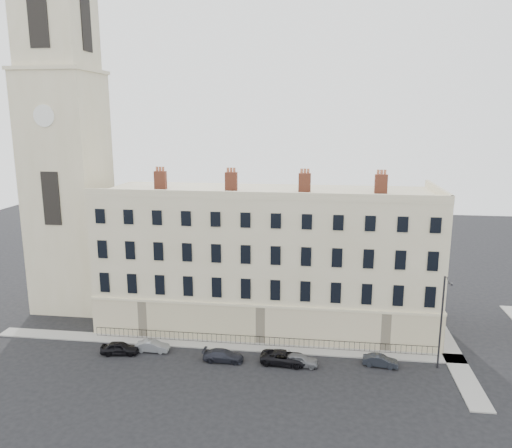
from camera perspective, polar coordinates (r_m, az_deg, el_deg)
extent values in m
plane|color=black|center=(47.31, 7.13, -16.93)|extent=(160.00, 160.00, 0.00)
cube|color=beige|center=(55.86, 1.29, -3.85)|extent=(36.00, 12.00, 15.00)
cube|color=beige|center=(52.05, 0.51, -11.54)|extent=(36.10, 0.18, 4.00)
cube|color=beige|center=(58.62, 19.36, -9.46)|extent=(0.18, 12.10, 4.00)
cube|color=beige|center=(48.45, 0.57, 3.24)|extent=(36.00, 0.35, 0.80)
cube|color=beige|center=(55.21, 20.11, 3.60)|extent=(0.35, 12.00, 0.80)
cube|color=brown|center=(56.68, -10.86, 4.95)|extent=(1.30, 0.70, 2.00)
cube|color=brown|center=(54.69, -2.85, 4.89)|extent=(1.30, 0.70, 2.00)
cube|color=brown|center=(53.84, 5.58, 4.73)|extent=(1.30, 0.70, 2.00)
cube|color=brown|center=(54.16, 14.09, 4.47)|extent=(1.30, 0.70, 2.00)
cube|color=beige|center=(63.51, -20.57, 3.33)|extent=(8.00, 8.00, 28.00)
cube|color=beige|center=(63.66, -21.93, 20.46)|extent=(7.04, 7.04, 10.00)
cube|color=black|center=(60.67, -23.72, 21.25)|extent=(2.20, 0.14, 7.00)
cylinder|color=white|center=(59.33, -23.08, 11.30)|extent=(2.40, 0.14, 2.40)
cube|color=gray|center=(52.64, -4.08, -13.61)|extent=(48.00, 2.00, 0.12)
cube|color=gray|center=(55.99, 20.99, -12.79)|extent=(2.00, 24.00, 0.12)
cube|color=black|center=(51.98, 0.43, -12.75)|extent=(35.00, 0.04, 0.04)
cube|color=black|center=(52.37, 0.43, -13.65)|extent=(35.00, 0.04, 0.04)
imported|color=black|center=(52.33, -15.29, -13.51)|extent=(3.86, 1.95, 1.26)
imported|color=slate|center=(52.14, -11.74, -13.51)|extent=(3.35, 1.18, 1.10)
imported|color=#21222C|center=(49.41, -3.76, -14.77)|extent=(3.92, 1.60, 1.14)
imported|color=black|center=(48.89, 3.23, -15.00)|extent=(4.62, 2.33, 1.25)
imported|color=slate|center=(48.64, 5.04, -15.22)|extent=(3.52, 1.53, 1.18)
imported|color=#1F2229|center=(49.83, 14.02, -14.93)|extent=(3.38, 1.57, 1.07)
cylinder|color=#28282C|center=(49.43, 20.39, -10.56)|extent=(0.18, 0.18, 8.95)
cylinder|color=#28282C|center=(47.27, 21.11, -6.03)|extent=(0.32, 1.68, 0.11)
cube|color=#28282C|center=(46.59, 21.44, -6.39)|extent=(0.27, 0.58, 0.13)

